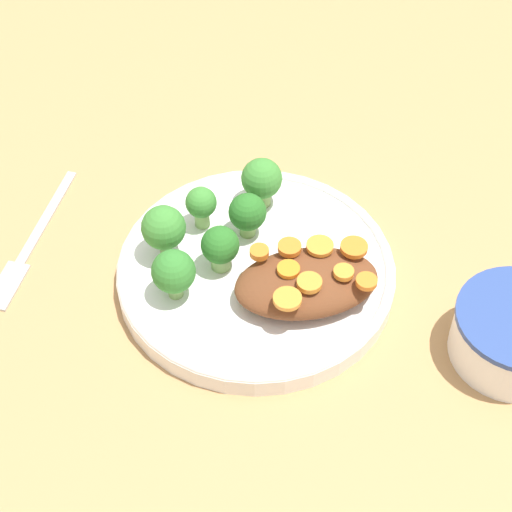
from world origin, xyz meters
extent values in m
plane|color=tan|center=(0.00, 0.00, 0.00)|extent=(4.00, 4.00, 0.00)
cylinder|color=white|center=(0.00, 0.00, 0.01)|extent=(0.28, 0.28, 0.02)
torus|color=white|center=(0.00, 0.00, 0.02)|extent=(0.28, 0.28, 0.01)
ellipsoid|color=brown|center=(0.04, -0.04, 0.04)|extent=(0.14, 0.08, 0.04)
cylinder|color=#759E51|center=(-0.08, -0.02, 0.03)|extent=(0.01, 0.01, 0.02)
sphere|color=#337A2D|center=(-0.08, -0.02, 0.05)|extent=(0.04, 0.04, 0.04)
cylinder|color=#759E51|center=(0.00, 0.05, 0.03)|extent=(0.02, 0.02, 0.02)
sphere|color=#286B23|center=(0.00, 0.05, 0.05)|extent=(0.04, 0.04, 0.04)
cylinder|color=#759E51|center=(0.02, 0.09, 0.03)|extent=(0.02, 0.02, 0.02)
sphere|color=#3D8433|center=(0.02, 0.09, 0.06)|extent=(0.04, 0.04, 0.04)
cylinder|color=#7FA85B|center=(-0.04, 0.07, 0.03)|extent=(0.02, 0.02, 0.02)
sphere|color=#3D8433|center=(-0.04, 0.07, 0.05)|extent=(0.03, 0.03, 0.03)
cylinder|color=#7FA85B|center=(-0.03, 0.01, 0.03)|extent=(0.02, 0.02, 0.02)
sphere|color=#286B23|center=(-0.03, 0.01, 0.05)|extent=(0.04, 0.04, 0.04)
cylinder|color=#759E51|center=(-0.09, 0.03, 0.03)|extent=(0.01, 0.01, 0.03)
sphere|color=#3D8433|center=(-0.09, 0.03, 0.06)|extent=(0.04, 0.04, 0.04)
cylinder|color=orange|center=(0.07, -0.06, 0.06)|extent=(0.02, 0.02, 0.01)
cylinder|color=orange|center=(0.01, -0.08, 0.06)|extent=(0.03, 0.03, 0.00)
cylinder|color=orange|center=(0.09, -0.03, 0.06)|extent=(0.03, 0.03, 0.01)
cylinder|color=orange|center=(0.02, -0.04, 0.06)|extent=(0.02, 0.02, 0.00)
cylinder|color=orange|center=(0.06, -0.02, 0.06)|extent=(0.03, 0.03, 0.00)
cylinder|color=orange|center=(0.00, -0.02, 0.06)|extent=(0.02, 0.02, 0.01)
cylinder|color=orange|center=(0.03, -0.02, 0.06)|extent=(0.02, 0.02, 0.01)
cylinder|color=orange|center=(0.04, -0.06, 0.06)|extent=(0.02, 0.02, 0.01)
cylinder|color=orange|center=(0.09, -0.07, 0.06)|extent=(0.02, 0.02, 0.01)
cube|color=#B4B4B4|center=(-0.20, 0.13, 0.00)|extent=(0.07, 0.13, 0.01)
cube|color=#B4B4B4|center=(-0.25, 0.04, 0.00)|extent=(0.05, 0.06, 0.01)
camera|label=1|loc=(-0.10, -0.54, 0.66)|focal=60.00mm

